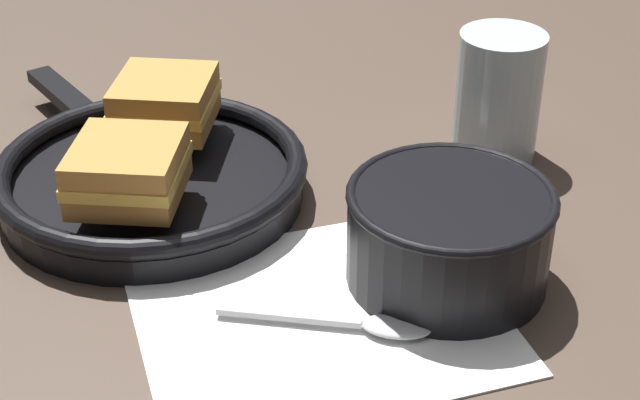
{
  "coord_description": "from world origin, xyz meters",
  "views": [
    {
      "loc": [
        -0.3,
        -0.55,
        0.46
      ],
      "look_at": [
        -0.03,
        0.06,
        0.04
      ],
      "focal_mm": 55.0,
      "sensor_mm": 36.0,
      "label": 1
    }
  ],
  "objects": [
    {
      "name": "napkin",
      "position": [
        -0.07,
        -0.03,
        0.0
      ],
      "size": [
        0.29,
        0.25,
        0.0
      ],
      "color": "white",
      "rests_on": "ground_plane"
    },
    {
      "name": "soup_bowl",
      "position": [
        0.04,
        -0.02,
        0.05
      ],
      "size": [
        0.16,
        0.16,
        0.08
      ],
      "color": "black",
      "rests_on": "ground_plane"
    },
    {
      "name": "skillet",
      "position": [
        -0.13,
        0.19,
        0.02
      ],
      "size": [
        0.27,
        0.38,
        0.04
      ],
      "color": "black",
      "rests_on": "ground_plane"
    },
    {
      "name": "sandwich_near_right",
      "position": [
        -0.1,
        0.24,
        0.07
      ],
      "size": [
        0.12,
        0.12,
        0.05
      ],
      "rotation": [
        0.0,
        0.0,
        8.89
      ],
      "color": "#B27A38",
      "rests_on": "skillet"
    },
    {
      "name": "drinking_glass",
      "position": [
        0.19,
        0.13,
        0.06
      ],
      "size": [
        0.08,
        0.08,
        0.12
      ],
      "color": "silver",
      "rests_on": "ground_plane"
    },
    {
      "name": "ground_plane",
      "position": [
        0.0,
        0.0,
        0.0
      ],
      "size": [
        4.0,
        4.0,
        0.0
      ],
      "primitive_type": "plane",
      "color": "#47382D"
    },
    {
      "name": "sandwich_near_left",
      "position": [
        -0.16,
        0.13,
        0.07
      ],
      "size": [
        0.12,
        0.12,
        0.05
      ],
      "rotation": [
        0.0,
        0.0,
        5.77
      ],
      "color": "#B27A38",
      "rests_on": "skillet"
    },
    {
      "name": "spoon",
      "position": [
        -0.04,
        -0.06,
        0.01
      ],
      "size": [
        0.14,
        0.1,
        0.01
      ],
      "rotation": [
        0.0,
        0.0,
        -0.58
      ],
      "color": "#B7B7BC",
      "rests_on": "napkin"
    }
  ]
}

